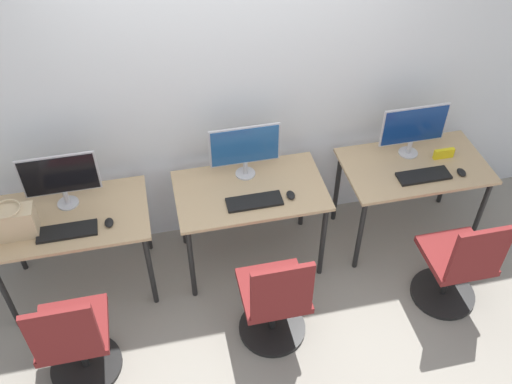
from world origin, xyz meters
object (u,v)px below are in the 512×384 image
(keyboard_right, at_px, (424,176))
(handbag, at_px, (12,222))
(monitor_left, at_px, (60,178))
(monitor_right, at_px, (414,128))
(keyboard_left, at_px, (67,231))
(monitor_center, at_px, (245,148))
(keyboard_center, at_px, (254,202))
(office_chair_center, at_px, (275,303))
(mouse_center, at_px, (291,195))
(office_chair_right, at_px, (457,268))
(mouse_right, at_px, (461,172))
(mouse_left, at_px, (109,223))
(office_chair_left, at_px, (75,343))

(keyboard_right, xyz_separation_m, handbag, (-2.89, 0.05, 0.11))
(monitor_left, distance_m, monitor_right, 2.56)
(keyboard_left, bearing_deg, monitor_right, 6.49)
(monitor_center, distance_m, monitor_right, 1.28)
(handbag, bearing_deg, keyboard_center, -1.58)
(office_chair_center, distance_m, monitor_right, 1.67)
(keyboard_left, distance_m, monitor_center, 1.34)
(mouse_center, relative_size, keyboard_right, 0.23)
(office_chair_right, bearing_deg, monitor_center, 145.84)
(keyboard_right, xyz_separation_m, mouse_right, (0.29, -0.03, 0.01))
(handbag, bearing_deg, keyboard_left, -9.42)
(keyboard_center, distance_m, monitor_right, 1.33)
(keyboard_left, xyz_separation_m, office_chair_right, (2.63, -0.59, -0.37))
(keyboard_left, height_order, keyboard_center, same)
(monitor_right, distance_m, handbag, 2.90)
(monitor_left, relative_size, monitor_right, 1.00)
(monitor_center, relative_size, office_chair_right, 0.56)
(keyboard_left, height_order, keyboard_right, same)
(monitor_left, xyz_separation_m, mouse_left, (0.28, -0.27, -0.23))
(monitor_left, xyz_separation_m, keyboard_right, (2.56, -0.27, -0.23))
(mouse_right, bearing_deg, mouse_center, 178.46)
(mouse_center, bearing_deg, mouse_left, 179.91)
(keyboard_left, xyz_separation_m, handbag, (-0.33, 0.05, 0.11))
(office_chair_right, bearing_deg, mouse_left, 165.61)
(office_chair_left, relative_size, handbag, 3.06)
(keyboard_center, bearing_deg, mouse_center, 0.81)
(monitor_right, xyz_separation_m, handbag, (-2.89, -0.24, -0.13))
(monitor_left, relative_size, mouse_center, 5.70)
(monitor_right, distance_m, office_chair_right, 1.07)
(mouse_center, distance_m, office_chair_right, 1.29)
(office_chair_right, bearing_deg, handbag, 167.74)
(keyboard_left, xyz_separation_m, mouse_right, (2.85, -0.02, 0.01))
(office_chair_left, relative_size, mouse_center, 10.20)
(mouse_left, bearing_deg, keyboard_right, -0.18)
(monitor_right, xyz_separation_m, office_chair_right, (0.06, -0.88, -0.60))
(office_chair_left, relative_size, office_chair_center, 1.00)
(monitor_center, xyz_separation_m, office_chair_right, (1.34, -0.91, -0.60))
(mouse_left, height_order, keyboard_right, mouse_left)
(monitor_right, bearing_deg, mouse_right, -47.45)
(office_chair_left, distance_m, keyboard_center, 1.49)
(monitor_right, height_order, handbag, monitor_right)
(office_chair_center, distance_m, keyboard_right, 1.46)
(keyboard_left, relative_size, keyboard_center, 1.00)
(mouse_left, height_order, office_chair_center, office_chair_center)
(mouse_left, xyz_separation_m, handbag, (-0.60, 0.04, 0.10))
(keyboard_center, distance_m, office_chair_right, 1.52)
(office_chair_left, relative_size, keyboard_right, 2.32)
(office_chair_left, distance_m, keyboard_right, 2.68)
(keyboard_left, bearing_deg, office_chair_left, -91.79)
(monitor_left, bearing_deg, monitor_center, 1.89)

